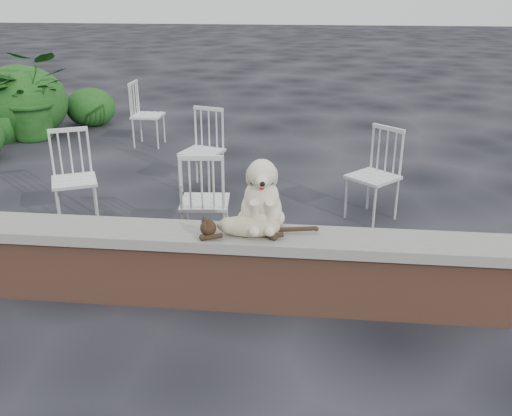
# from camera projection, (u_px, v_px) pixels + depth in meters

# --- Properties ---
(ground) EXTENTS (60.00, 60.00, 0.00)m
(ground) POSITION_uv_depth(u_px,v_px,m) (107.00, 294.00, 4.39)
(ground) COLOR black
(ground) RESTS_ON ground
(brick_wall) EXTENTS (6.00, 0.30, 0.50)m
(brick_wall) POSITION_uv_depth(u_px,v_px,m) (103.00, 266.00, 4.30)
(brick_wall) COLOR brown
(brick_wall) RESTS_ON ground
(capstone) EXTENTS (6.20, 0.40, 0.08)m
(capstone) POSITION_uv_depth(u_px,v_px,m) (99.00, 231.00, 4.19)
(capstone) COLOR slate
(capstone) RESTS_ON brick_wall
(dog) EXTENTS (0.44, 0.54, 0.58)m
(dog) POSITION_uv_depth(u_px,v_px,m) (261.00, 192.00, 4.04)
(dog) COLOR beige
(dog) RESTS_ON capstone
(cat) EXTENTS (1.03, 0.36, 0.17)m
(cat) POSITION_uv_depth(u_px,v_px,m) (248.00, 225.00, 3.98)
(cat) COLOR tan
(cat) RESTS_ON capstone
(chair_b) EXTENTS (0.70, 0.70, 0.94)m
(chair_b) POSITION_uv_depth(u_px,v_px,m) (202.00, 151.00, 6.44)
(chair_b) COLOR white
(chair_b) RESTS_ON ground
(chair_a) EXTENTS (0.75, 0.75, 0.94)m
(chair_a) POSITION_uv_depth(u_px,v_px,m) (74.00, 179.00, 5.52)
(chair_a) COLOR white
(chair_a) RESTS_ON ground
(chair_c) EXTENTS (0.61, 0.61, 0.94)m
(chair_c) POSITION_uv_depth(u_px,v_px,m) (205.00, 200.00, 4.98)
(chair_c) COLOR white
(chair_c) RESTS_ON ground
(chair_d) EXTENTS (0.79, 0.79, 0.94)m
(chair_d) POSITION_uv_depth(u_px,v_px,m) (373.00, 175.00, 5.62)
(chair_d) COLOR white
(chair_d) RESTS_ON ground
(chair_e) EXTENTS (0.57, 0.57, 0.94)m
(chair_e) POSITION_uv_depth(u_px,v_px,m) (148.00, 114.00, 8.21)
(chair_e) COLOR white
(chair_e) RESTS_ON ground
(potted_plant_a) EXTENTS (1.43, 1.31, 1.36)m
(potted_plant_a) POSITION_uv_depth(u_px,v_px,m) (32.00, 95.00, 8.52)
(potted_plant_a) COLOR #1A3E11
(potted_plant_a) RESTS_ON ground
(shrubbery) EXTENTS (1.97, 3.07, 1.15)m
(shrubbery) POSITION_uv_depth(u_px,v_px,m) (22.00, 109.00, 8.65)
(shrubbery) COLOR #1A3E11
(shrubbery) RESTS_ON ground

